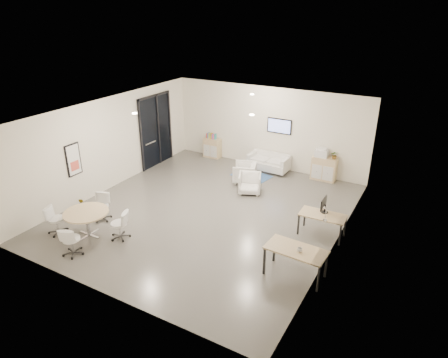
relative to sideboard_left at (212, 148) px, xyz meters
name	(u,v)px	position (x,y,z in m)	size (l,w,h in m)	color
room_shell	(207,165)	(2.42, -4.28, 1.19)	(9.60, 10.60, 4.80)	#585550
glass_door	(156,129)	(-1.54, -1.78, 1.09)	(0.09, 1.90, 2.85)	black
artwork	(73,160)	(-1.56, -5.88, 1.14)	(0.05, 0.54, 1.04)	black
wall_tv	(279,126)	(2.92, 0.18, 1.34)	(0.98, 0.06, 0.58)	black
ceiling_spots	(215,107)	(2.22, -3.45, 2.77)	(3.14, 4.14, 0.03)	#FFEAC6
sideboard_left	(212,148)	(0.00, 0.00, 0.00)	(0.73, 0.38, 0.82)	tan
sideboard_right	(324,169)	(4.86, -0.03, 0.04)	(0.90, 0.44, 0.90)	tan
books	(211,136)	(-0.04, 0.00, 0.52)	(0.43, 0.14, 0.22)	red
printer	(322,153)	(4.71, -0.02, 0.64)	(0.48, 0.41, 0.33)	white
loveseat	(269,163)	(2.72, -0.18, -0.09)	(1.59, 0.84, 0.59)	silver
blue_rug	(251,176)	(2.37, -1.02, -0.40)	(1.40, 0.93, 0.01)	navy
armchair_left	(245,172)	(2.38, -1.66, 0.00)	(0.79, 0.74, 0.81)	silver
armchair_right	(250,182)	(2.94, -2.38, -0.03)	(0.75, 0.70, 0.77)	silver
desk_rear	(323,217)	(5.95, -3.90, 0.18)	(1.29, 0.67, 0.66)	tan
desk_front	(296,252)	(5.93, -6.02, 0.26)	(1.48, 0.80, 0.75)	tan
monitor	(324,205)	(5.91, -3.75, 0.49)	(0.20, 0.50, 0.44)	black
round_table	(86,215)	(0.20, -7.16, 0.26)	(1.24, 1.24, 0.75)	tan
meeting_chairs	(87,223)	(0.20, -7.16, 0.00)	(2.48, 2.48, 0.82)	white
plant_cabinet	(335,156)	(5.20, -0.05, 0.61)	(0.27, 0.30, 0.24)	#3F7F3F
plant_floor	(82,206)	(-1.28, -6.07, -0.34)	(0.18, 0.34, 0.15)	#3F7F3F
cup	(300,249)	(6.03, -6.07, 0.40)	(0.12, 0.09, 0.12)	white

